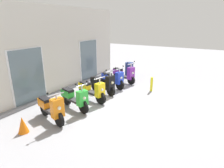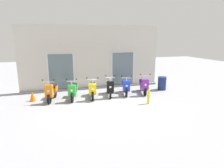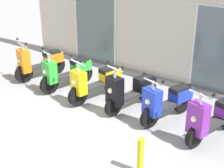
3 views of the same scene
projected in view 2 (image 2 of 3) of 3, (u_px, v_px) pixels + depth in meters
name	position (u px, v px, depth m)	size (l,w,h in m)	color
ground_plane	(107.00, 104.00, 9.74)	(40.00, 40.00, 0.00)	#939399
storefront_facade	(93.00, 59.00, 12.45)	(8.82, 0.50, 3.95)	beige
scooter_orange	(52.00, 92.00, 10.18)	(0.76, 1.54, 1.23)	black
scooter_green	(74.00, 90.00, 10.44)	(0.72, 1.61, 1.22)	black
scooter_yellow	(93.00, 89.00, 10.68)	(0.74, 1.63, 1.24)	black
scooter_black	(110.00, 87.00, 11.02)	(0.71, 1.55, 1.28)	black
scooter_blue	(126.00, 86.00, 11.32)	(0.75, 1.54, 1.20)	black
scooter_purple	(143.00, 85.00, 11.53)	(0.78, 1.56, 1.26)	black
trash_bin	(162.00, 83.00, 12.33)	(0.51, 0.51, 0.83)	navy
traffic_cone	(33.00, 96.00, 10.15)	(0.32, 0.32, 0.52)	orange
curb_bollard	(148.00, 97.00, 9.72)	(0.12, 0.12, 0.70)	yellow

